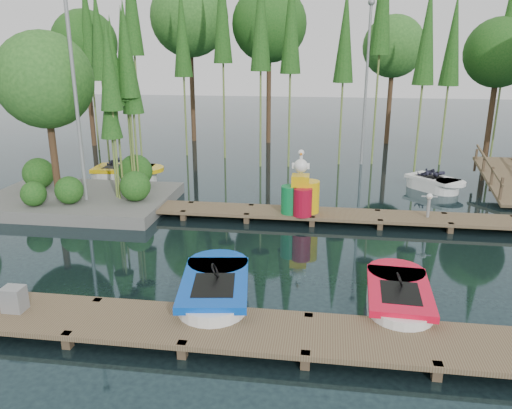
# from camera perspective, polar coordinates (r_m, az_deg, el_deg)

# --- Properties ---
(ground_plane) EXTENTS (90.00, 90.00, 0.00)m
(ground_plane) POSITION_cam_1_polar(r_m,az_deg,el_deg) (13.69, -2.38, -4.93)
(ground_plane) COLOR #1B2F33
(near_dock) EXTENTS (18.00, 1.50, 0.50)m
(near_dock) POSITION_cam_1_polar(r_m,az_deg,el_deg) (9.66, -7.37, -13.68)
(near_dock) COLOR brown
(near_dock) RESTS_ON ground
(far_dock) EXTENTS (15.00, 1.20, 0.50)m
(far_dock) POSITION_cam_1_polar(r_m,az_deg,el_deg) (15.81, 2.82, -0.94)
(far_dock) COLOR brown
(far_dock) RESTS_ON ground
(island) EXTENTS (6.20, 4.20, 6.75)m
(island) POSITION_cam_1_polar(r_m,az_deg,el_deg) (18.07, -20.85, 9.88)
(island) COLOR slate
(island) RESTS_ON ground
(tree_screen) EXTENTS (34.42, 18.53, 10.31)m
(tree_screen) POSITION_cam_1_polar(r_m,az_deg,el_deg) (23.47, -2.80, 19.62)
(tree_screen) COLOR #49311F
(tree_screen) RESTS_ON ground
(lamp_island) EXTENTS (0.30, 0.30, 7.25)m
(lamp_island) POSITION_cam_1_polar(r_m,az_deg,el_deg) (16.91, -20.10, 13.20)
(lamp_island) COLOR gray
(lamp_island) RESTS_ON ground
(lamp_rear) EXTENTS (0.30, 0.30, 7.25)m
(lamp_rear) POSITION_cam_1_polar(r_m,az_deg,el_deg) (23.52, 12.57, 14.72)
(lamp_rear) COLOR gray
(lamp_rear) RESTS_ON ground
(ramp) EXTENTS (1.50, 3.94, 1.49)m
(ramp) POSITION_cam_1_polar(r_m,az_deg,el_deg) (20.60, 26.75, 2.58)
(ramp) COLOR brown
(ramp) RESTS_ON ground
(boat_blue) EXTENTS (1.77, 3.17, 1.01)m
(boat_blue) POSITION_cam_1_polar(r_m,az_deg,el_deg) (10.64, -4.69, -10.10)
(boat_blue) COLOR white
(boat_blue) RESTS_ON ground
(boat_red) EXTENTS (1.37, 2.80, 0.92)m
(boat_red) POSITION_cam_1_polar(r_m,az_deg,el_deg) (10.80, 15.93, -10.50)
(boat_red) COLOR white
(boat_red) RESTS_ON ground
(boat_yellow_far) EXTENTS (3.04, 1.47, 1.50)m
(boat_yellow_far) POSITION_cam_1_polar(r_m,az_deg,el_deg) (20.98, -14.72, 3.36)
(boat_yellow_far) COLOR white
(boat_yellow_far) RESTS_ON ground
(boat_white_far) EXTENTS (2.41, 2.49, 1.13)m
(boat_white_far) POSITION_cam_1_polar(r_m,az_deg,el_deg) (20.31, 19.61, 2.28)
(boat_white_far) COLOR white
(boat_white_far) RESTS_ON ground
(utility_cabinet) EXTENTS (0.40, 0.34, 0.49)m
(utility_cabinet) POSITION_cam_1_polar(r_m,az_deg,el_deg) (10.93, -25.92, -9.68)
(utility_cabinet) COLOR gray
(utility_cabinet) RESTS_ON near_dock
(yellow_barrel) EXTENTS (0.66, 0.66, 1.00)m
(yellow_barrel) POSITION_cam_1_polar(r_m,az_deg,el_deg) (15.58, 6.03, 0.90)
(yellow_barrel) COLOR #E1B20B
(yellow_barrel) RESTS_ON far_dock
(drum_cluster) EXTENTS (1.16, 1.06, 1.99)m
(drum_cluster) POSITION_cam_1_polar(r_m,az_deg,el_deg) (15.42, 5.14, 1.09)
(drum_cluster) COLOR #0D7739
(drum_cluster) RESTS_ON far_dock
(seagull_post) EXTENTS (0.47, 0.25, 0.75)m
(seagull_post) POSITION_cam_1_polar(r_m,az_deg,el_deg) (15.89, 19.18, 0.35)
(seagull_post) COLOR gray
(seagull_post) RESTS_ON far_dock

